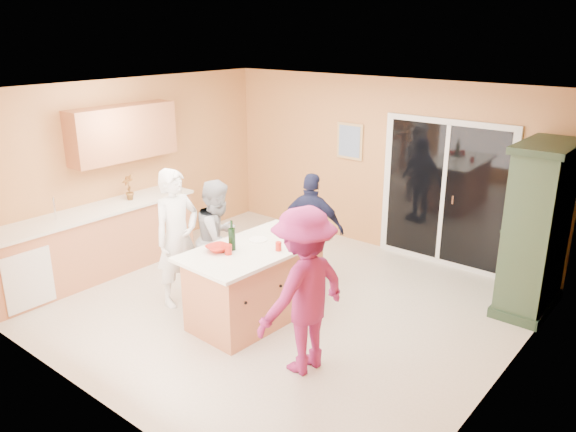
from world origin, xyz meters
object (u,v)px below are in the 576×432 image
Objects in this scene: woman_grey at (219,239)px; woman_navy at (312,228)px; kitchen_island at (255,285)px; green_hutch at (537,231)px; woman_white at (177,238)px; woman_magenta at (304,291)px.

woman_grey is 1.02× the size of woman_navy.
kitchen_island is 0.86× the size of green_hutch.
woman_grey is at bearing -146.22° from green_hutch.
woman_grey is (-0.75, 0.17, 0.34)m from kitchen_island.
woman_white is at bearing 43.16° from woman_navy.
green_hutch is 1.35× the size of woman_grey.
woman_white is at bearing 132.70° from woman_grey.
woman_navy is 0.88× the size of woman_magenta.
green_hutch reaches higher than woman_white.
woman_magenta is (-1.36, -2.73, -0.15)m from green_hutch.
kitchen_island is 1.19× the size of woman_navy.
woman_navy is at bearing -26.15° from woman_white.
woman_navy is (0.87, 1.55, -0.11)m from woman_white.
woman_white reaches higher than woman_magenta.
woman_grey is 1.27m from woman_navy.
woman_navy is (-0.13, 1.27, 0.32)m from kitchen_island.
green_hutch is at bearing -49.92° from woman_white.
woman_white is 1.15× the size of woman_navy.
green_hutch is at bearing -175.83° from woman_navy.
woman_grey reaches higher than kitchen_island.
woman_grey is at bearing 43.04° from woman_navy.
green_hutch reaches higher than woman_navy.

